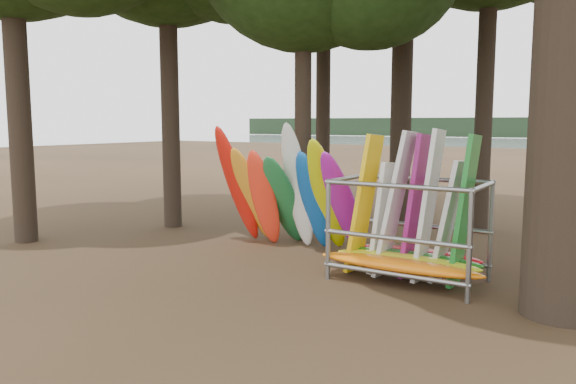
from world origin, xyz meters
The scene contains 3 objects.
ground centered at (0.00, 0.00, 0.00)m, with size 120.00×120.00×0.00m, color #47331E.
kayak_row centered at (-0.91, 1.74, 1.28)m, with size 3.64×1.98×3.13m.
storage_rack centered at (2.46, 0.64, 0.93)m, with size 3.16×1.55×2.91m.
Camera 1 is at (6.10, -9.41, 3.01)m, focal length 35.00 mm.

